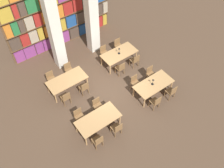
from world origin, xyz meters
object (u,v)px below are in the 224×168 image
Objects in this scene: chair_7 at (151,73)px; desk_lamp_0 at (153,81)px; reading_table_1 at (153,85)px; chair_11 at (69,70)px; chair_9 at (51,78)px; chair_4 at (156,102)px; desk_lamp_1 at (119,50)px; chair_2 at (117,128)px; chair_8 at (66,98)px; reading_table_3 at (119,54)px; chair_15 at (118,45)px; chair_5 at (135,82)px; chair_6 at (171,92)px; chair_1 at (79,116)px; chair_14 at (135,60)px; reading_table_2 at (67,81)px; chair_10 at (84,88)px; reading_table_0 at (98,120)px; chair_12 at (121,68)px; pillar_left at (52,21)px; chair_0 at (98,141)px.

desk_lamp_0 is at bearing 51.65° from chair_7.
chair_11 reaches higher than reading_table_1.
chair_4 is at bearing 127.82° from chair_9.
desk_lamp_1 is at bearing 82.48° from chair_4.
chair_2 is 1.00× the size of chair_8.
reading_table_3 is at bearing -74.33° from chair_7.
chair_8 is at bearing 55.62° from chair_11.
chair_2 is at bearing 89.16° from chair_11.
chair_2 is at bearing 52.26° from chair_15.
chair_5 is at bearing -103.74° from reading_table_3.
chair_8 is (-3.41, 2.83, 0.00)m from chair_4.
chair_6 and chair_8 have the same top height.
chair_14 is at bearing -163.64° from chair_1.
chair_7 is at bearing 55.64° from reading_table_1.
chair_10 is (0.53, -0.78, -0.17)m from reading_table_2.
reading_table_2 is (0.03, 2.88, 0.00)m from reading_table_0.
chair_10 is at bearing 0.00° from chair_8.
chair_12 is at bearing -159.12° from chair_1.
reading_table_1 is at bearing 124.36° from chair_6.
chair_10 and chair_12 have the same top height.
chair_2 is 0.44× the size of reading_table_1.
chair_6 is at bearing 0.85° from chair_2.
chair_11 is at bearing 89.16° from chair_2.
chair_6 is at bearing 135.58° from chair_9.
reading_table_0 and reading_table_3 have the same top height.
chair_9 is at bearing 90.00° from chair_8.
chair_10 reaches higher than reading_table_1.
chair_2 is at bearing -70.78° from chair_8.
reading_table_1 is 4.43m from reading_table_2.
reading_table_3 is at bearing 40.26° from reading_table_0.
chair_6 is 2.18× the size of desk_lamp_1.
chair_11 and chair_15 have the same top height.
chair_11 is (1.07, 1.56, 0.00)m from chair_8.
chair_2 and chair_11 have the same top height.
desk_lamp_1 reaches higher than chair_11.
desk_lamp_0 is at bearing -40.15° from reading_table_2.
chair_4 is 1.00× the size of chair_5.
desk_lamp_0 is 4.38m from reading_table_2.
pillar_left reaches higher than chair_0.
reading_table_3 is at bearing 35.58° from desk_lamp_1.
reading_table_1 is (2.80, -4.71, -2.34)m from pillar_left.
chair_2 is 3.05m from chair_8.
chair_7 and chair_15 have the same top height.
chair_8 and chair_12 have the same top height.
chair_14 is at bearing -129.26° from chair_5.
reading_table_1 is 2.27× the size of chair_6.
chair_8 is at bearing 179.90° from chair_12.
chair_10 is at bearing 129.59° from chair_4.
pillar_left is 5.96m from reading_table_1.
chair_8 is 1.00× the size of chair_15.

